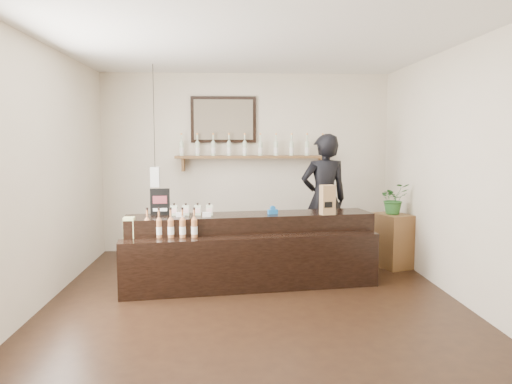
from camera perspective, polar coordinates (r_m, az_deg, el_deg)
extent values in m
plane|color=black|center=(5.70, -0.28, -12.07)|extent=(5.00, 5.00, 0.00)
plane|color=beige|center=(7.93, -1.17, 3.33)|extent=(4.50, 0.00, 4.50)
plane|color=beige|center=(2.95, 2.06, -1.18)|extent=(4.50, 0.00, 4.50)
plane|color=beige|center=(5.78, -23.19, 1.86)|extent=(0.00, 5.00, 5.00)
plane|color=beige|center=(5.98, 21.80, 2.04)|extent=(0.00, 5.00, 5.00)
plane|color=white|center=(5.52, -0.30, 16.78)|extent=(5.00, 5.00, 0.00)
cube|color=brown|center=(7.80, -0.40, 4.03)|extent=(2.40, 0.25, 0.04)
cube|color=brown|center=(7.86, -8.31, 3.10)|extent=(0.04, 0.20, 0.20)
cube|color=brown|center=(7.95, 7.40, 3.15)|extent=(0.04, 0.20, 0.20)
cube|color=black|center=(7.89, -3.74, 8.25)|extent=(1.02, 0.04, 0.72)
cube|color=#4A3D2F|center=(7.86, -3.74, 8.26)|extent=(0.92, 0.01, 0.62)
cube|color=white|center=(7.11, -11.45, 1.70)|extent=(0.12, 0.12, 0.28)
cylinder|color=black|center=(7.10, -11.60, 8.52)|extent=(0.01, 0.01, 1.41)
cylinder|color=beige|center=(7.82, -8.51, 4.86)|extent=(0.07, 0.07, 0.20)
cone|color=beige|center=(7.82, -8.52, 5.79)|extent=(0.07, 0.07, 0.05)
cylinder|color=beige|center=(7.82, -8.53, 6.23)|extent=(0.02, 0.02, 0.07)
cylinder|color=#ED9745|center=(7.82, -8.53, 6.58)|extent=(0.03, 0.03, 0.02)
cylinder|color=white|center=(7.82, -8.50, 4.71)|extent=(0.07, 0.07, 0.09)
cylinder|color=beige|center=(7.80, -6.71, 4.88)|extent=(0.07, 0.07, 0.20)
cone|color=beige|center=(7.80, -6.72, 5.82)|extent=(0.07, 0.07, 0.05)
cylinder|color=beige|center=(7.80, -6.73, 6.26)|extent=(0.02, 0.02, 0.07)
cylinder|color=#ED9745|center=(7.80, -6.73, 6.60)|extent=(0.03, 0.03, 0.02)
cylinder|color=white|center=(7.80, -6.71, 4.73)|extent=(0.07, 0.07, 0.09)
cylinder|color=beige|center=(7.79, -4.91, 4.90)|extent=(0.07, 0.07, 0.20)
cone|color=beige|center=(7.79, -4.92, 5.84)|extent=(0.07, 0.07, 0.05)
cylinder|color=beige|center=(7.79, -4.92, 6.28)|extent=(0.02, 0.02, 0.07)
cylinder|color=#ED9745|center=(7.79, -4.93, 6.62)|extent=(0.03, 0.03, 0.02)
cylinder|color=white|center=(7.79, -4.91, 4.75)|extent=(0.07, 0.07, 0.09)
cylinder|color=beige|center=(7.78, -3.11, 4.91)|extent=(0.07, 0.07, 0.20)
cone|color=beige|center=(7.78, -3.11, 5.85)|extent=(0.07, 0.07, 0.05)
cylinder|color=beige|center=(7.78, -3.11, 6.29)|extent=(0.02, 0.02, 0.07)
cylinder|color=#ED9745|center=(7.78, -3.12, 6.64)|extent=(0.03, 0.03, 0.02)
cylinder|color=white|center=(7.78, -3.11, 4.76)|extent=(0.07, 0.07, 0.09)
cylinder|color=beige|center=(7.79, -1.30, 4.92)|extent=(0.07, 0.07, 0.20)
cone|color=beige|center=(7.79, -1.30, 5.86)|extent=(0.07, 0.07, 0.05)
cylinder|color=beige|center=(7.79, -1.30, 6.30)|extent=(0.02, 0.02, 0.07)
cylinder|color=#ED9745|center=(7.79, -1.31, 6.64)|extent=(0.03, 0.03, 0.02)
cylinder|color=white|center=(7.79, -1.30, 4.77)|extent=(0.07, 0.07, 0.09)
cylinder|color=beige|center=(7.80, 0.50, 4.92)|extent=(0.07, 0.07, 0.20)
cone|color=beige|center=(7.80, 0.50, 5.86)|extent=(0.07, 0.07, 0.05)
cylinder|color=beige|center=(7.80, 0.50, 6.30)|extent=(0.02, 0.02, 0.07)
cylinder|color=#ED9745|center=(7.80, 0.50, 6.64)|extent=(0.03, 0.03, 0.02)
cylinder|color=white|center=(7.80, 0.50, 4.77)|extent=(0.07, 0.07, 0.09)
cylinder|color=beige|center=(7.82, 2.30, 4.92)|extent=(0.07, 0.07, 0.20)
cone|color=beige|center=(7.82, 2.30, 5.85)|extent=(0.07, 0.07, 0.05)
cylinder|color=beige|center=(7.82, 2.30, 6.29)|extent=(0.02, 0.02, 0.07)
cylinder|color=#ED9745|center=(7.82, 2.30, 6.64)|extent=(0.03, 0.03, 0.02)
cylinder|color=white|center=(7.82, 2.29, 4.77)|extent=(0.07, 0.07, 0.09)
cylinder|color=beige|center=(7.85, 4.08, 4.92)|extent=(0.07, 0.07, 0.20)
cone|color=beige|center=(7.84, 4.09, 5.84)|extent=(0.07, 0.07, 0.05)
cylinder|color=beige|center=(7.84, 4.09, 6.28)|extent=(0.02, 0.02, 0.07)
cylinder|color=#ED9745|center=(7.84, 4.09, 6.62)|extent=(0.03, 0.03, 0.02)
cylinder|color=white|center=(7.85, 4.08, 4.77)|extent=(0.07, 0.07, 0.09)
cylinder|color=beige|center=(7.88, 5.85, 4.90)|extent=(0.07, 0.07, 0.20)
cone|color=beige|center=(7.88, 5.86, 5.83)|extent=(0.07, 0.07, 0.05)
cylinder|color=beige|center=(7.88, 5.87, 6.26)|extent=(0.02, 0.02, 0.07)
cylinder|color=#ED9745|center=(7.88, 5.87, 6.61)|extent=(0.03, 0.03, 0.02)
cylinder|color=white|center=(7.88, 5.85, 4.76)|extent=(0.07, 0.07, 0.09)
cylinder|color=beige|center=(7.92, 7.60, 4.89)|extent=(0.07, 0.07, 0.20)
cone|color=beige|center=(7.92, 7.62, 5.81)|extent=(0.07, 0.07, 0.05)
cylinder|color=beige|center=(7.92, 7.62, 6.24)|extent=(0.02, 0.02, 0.07)
cylinder|color=#ED9745|center=(7.92, 7.63, 6.58)|extent=(0.03, 0.03, 0.02)
cylinder|color=white|center=(7.92, 7.60, 4.74)|extent=(0.07, 0.07, 0.09)
cube|color=black|center=(6.26, -0.59, -6.38)|extent=(3.09, 0.96, 0.85)
cube|color=black|center=(5.90, -0.42, -8.20)|extent=(3.05, 0.69, 0.64)
cube|color=white|center=(6.01, -8.65, -2.59)|extent=(0.10, 0.04, 0.05)
cube|color=white|center=(5.99, -5.66, -2.58)|extent=(0.10, 0.04, 0.05)
cube|color=#CDD481|center=(5.92, -14.28, -4.54)|extent=(0.12, 0.12, 0.12)
cube|color=#CDD481|center=(5.90, -14.31, -3.39)|extent=(0.12, 0.12, 0.12)
cube|color=beige|center=(6.17, -9.35, -2.09)|extent=(0.08, 0.08, 0.13)
cube|color=beige|center=(6.13, -9.39, -2.15)|extent=(0.07, 0.00, 0.06)
cylinder|color=black|center=(6.16, -9.36, -1.42)|extent=(0.02, 0.02, 0.03)
cube|color=beige|center=(6.15, -8.02, -2.09)|extent=(0.08, 0.08, 0.13)
cube|color=beige|center=(6.11, -8.05, -2.14)|extent=(0.07, 0.00, 0.06)
cylinder|color=black|center=(6.14, -8.03, -1.41)|extent=(0.02, 0.02, 0.03)
cube|color=beige|center=(6.14, -6.69, -2.09)|extent=(0.08, 0.08, 0.13)
cube|color=beige|center=(6.10, -6.71, -2.14)|extent=(0.07, 0.00, 0.06)
cylinder|color=black|center=(6.13, -6.70, -1.41)|extent=(0.02, 0.02, 0.03)
cube|color=beige|center=(6.13, -5.35, -2.08)|extent=(0.08, 0.08, 0.13)
cube|color=beige|center=(6.09, -5.37, -2.13)|extent=(0.07, 0.00, 0.06)
cylinder|color=black|center=(6.12, -5.36, -1.40)|extent=(0.02, 0.02, 0.03)
cylinder|color=#A26036|center=(5.88, -12.31, -4.15)|extent=(0.07, 0.07, 0.20)
cone|color=#A26036|center=(5.86, -12.34, -2.93)|extent=(0.07, 0.07, 0.05)
cylinder|color=#A26036|center=(5.85, -12.35, -2.35)|extent=(0.02, 0.02, 0.07)
cylinder|color=black|center=(5.84, -12.36, -1.89)|extent=(0.03, 0.03, 0.02)
cylinder|color=white|center=(5.88, -12.31, -4.35)|extent=(0.07, 0.07, 0.09)
cylinder|color=#A26036|center=(5.86, -11.01, -4.16)|extent=(0.07, 0.07, 0.20)
cone|color=#A26036|center=(5.84, -11.04, -2.93)|extent=(0.07, 0.07, 0.05)
cylinder|color=#A26036|center=(5.83, -11.05, -2.35)|extent=(0.02, 0.02, 0.07)
cylinder|color=black|center=(5.82, -11.06, -1.89)|extent=(0.03, 0.03, 0.02)
cylinder|color=white|center=(5.86, -11.01, -4.35)|extent=(0.07, 0.07, 0.09)
cylinder|color=#A26036|center=(5.84, -9.70, -4.16)|extent=(0.07, 0.07, 0.20)
cone|color=#A26036|center=(5.82, -9.73, -2.93)|extent=(0.07, 0.07, 0.05)
cylinder|color=#A26036|center=(5.81, -9.74, -2.35)|extent=(0.02, 0.02, 0.07)
cylinder|color=black|center=(5.80, -9.74, -1.89)|extent=(0.03, 0.03, 0.02)
cylinder|color=white|center=(5.84, -9.70, -4.36)|extent=(0.07, 0.07, 0.09)
cylinder|color=#A26036|center=(5.83, -8.39, -4.16)|extent=(0.07, 0.07, 0.20)
cone|color=#A26036|center=(5.81, -8.41, -2.93)|extent=(0.07, 0.07, 0.05)
cylinder|color=#A26036|center=(5.80, -8.42, -2.34)|extent=(0.02, 0.02, 0.07)
cylinder|color=black|center=(5.79, -8.42, -1.88)|extent=(0.03, 0.03, 0.02)
cylinder|color=white|center=(5.83, -8.38, -4.36)|extent=(0.07, 0.07, 0.09)
cylinder|color=#A26036|center=(5.82, -7.07, -4.16)|extent=(0.07, 0.07, 0.20)
cone|color=#A26036|center=(5.79, -7.08, -2.93)|extent=(0.07, 0.07, 0.05)
cylinder|color=#A26036|center=(5.79, -7.09, -2.34)|extent=(0.02, 0.02, 0.07)
cylinder|color=black|center=(5.78, -7.10, -1.88)|extent=(0.03, 0.03, 0.02)
cylinder|color=white|center=(5.82, -7.06, -4.36)|extent=(0.07, 0.07, 0.09)
cube|color=black|center=(6.17, -10.91, -1.12)|extent=(0.24, 0.04, 0.33)
cube|color=maroon|center=(6.15, -10.93, -0.88)|extent=(0.17, 0.02, 0.09)
cube|color=white|center=(6.17, -10.91, -2.00)|extent=(0.17, 0.02, 0.04)
cube|color=olive|center=(6.18, 8.17, -0.90)|extent=(0.19, 0.16, 0.36)
cube|color=black|center=(6.12, 8.28, -1.45)|extent=(0.10, 0.02, 0.07)
cube|color=#1961AF|center=(6.19, 1.92, -2.27)|extent=(0.13, 0.08, 0.06)
cylinder|color=#1961AF|center=(6.18, 1.92, -1.87)|extent=(0.07, 0.05, 0.07)
cube|color=brown|center=(7.22, 15.34, -5.37)|extent=(0.52, 0.61, 0.74)
imported|color=#296026|center=(7.13, 15.47, -0.74)|extent=(0.45, 0.41, 0.43)
imported|color=black|center=(7.13, 7.78, 0.13)|extent=(0.83, 0.62, 2.09)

